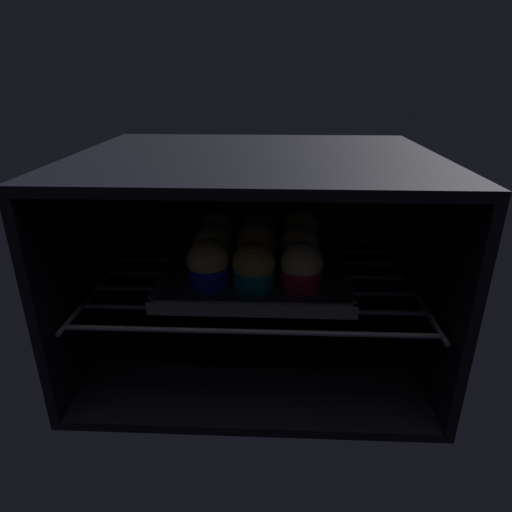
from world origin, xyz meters
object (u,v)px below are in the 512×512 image
(muffin_row1_col1, at_px, (255,247))
(muffin_row1_col2, at_px, (299,249))
(muffin_row0_col2, at_px, (302,267))
(muffin_row1_col0, at_px, (213,247))
(muffin_row0_col1, at_px, (253,268))
(muffin_row2_col1, at_px, (258,235))
(baking_tray, at_px, (256,270))
(muffin_row0_col0, at_px, (208,264))
(muffin_row2_col2, at_px, (300,232))
(muffin_row2_col0, at_px, (218,233))

(muffin_row1_col1, height_order, muffin_row1_col2, muffin_row1_col1)
(muffin_row0_col2, height_order, muffin_row1_col2, same)
(muffin_row0_col2, height_order, muffin_row1_col1, muffin_row1_col1)
(muffin_row1_col0, height_order, muffin_row1_col2, muffin_row1_col0)
(muffin_row0_col1, bearing_deg, muffin_row2_col1, 89.06)
(baking_tray, xyz_separation_m, muffin_row0_col2, (0.08, -0.08, 0.04))
(muffin_row0_col0, xyz_separation_m, muffin_row1_col2, (0.15, 0.08, -0.00))
(muffin_row0_col0, distance_m, muffin_row2_col2, 0.22)
(muffin_row0_col0, distance_m, muffin_row2_col1, 0.17)
(muffin_row1_col0, xyz_separation_m, muffin_row1_col1, (0.08, -0.00, 0.00))
(muffin_row0_col1, relative_size, muffin_row2_col1, 1.01)
(muffin_row2_col1, bearing_deg, muffin_row2_col0, 176.02)
(muffin_row2_col0, bearing_deg, muffin_row1_col2, -27.40)
(baking_tray, bearing_deg, muffin_row0_col0, -134.33)
(muffin_row2_col2, bearing_deg, muffin_row1_col1, -135.40)
(muffin_row0_col0, height_order, muffin_row1_col2, muffin_row0_col0)
(muffin_row1_col0, relative_size, muffin_row1_col1, 0.99)
(muffin_row1_col0, xyz_separation_m, muffin_row2_col2, (0.16, 0.08, 0.00))
(muffin_row0_col1, xyz_separation_m, muffin_row0_col2, (0.08, 0.00, 0.00))
(muffin_row0_col0, relative_size, muffin_row1_col1, 0.97)
(muffin_row0_col0, relative_size, muffin_row2_col1, 1.03)
(muffin_row0_col2, xyz_separation_m, muffin_row1_col2, (-0.00, 0.08, -0.00))
(muffin_row2_col1, distance_m, muffin_row2_col2, 0.08)
(muffin_row1_col2, bearing_deg, muffin_row2_col1, 135.41)
(muffin_row1_col1, bearing_deg, muffin_row2_col0, 132.48)
(muffin_row1_col1, distance_m, muffin_row2_col0, 0.11)
(muffin_row0_col1, bearing_deg, muffin_row0_col0, 175.76)
(baking_tray, distance_m, muffin_row2_col0, 0.12)
(muffin_row0_col2, bearing_deg, muffin_row2_col2, 87.96)
(muffin_row1_col2, relative_size, muffin_row2_col1, 1.01)
(muffin_row1_col0, relative_size, muffin_row2_col1, 1.05)
(muffin_row1_col1, xyz_separation_m, muffin_row1_col2, (0.08, 0.00, -0.00))
(muffin_row1_col0, bearing_deg, muffin_row1_col1, -2.82)
(muffin_row0_col2, bearing_deg, muffin_row1_col0, 152.61)
(muffin_row1_col2, height_order, muffin_row2_col1, same)
(muffin_row0_col0, bearing_deg, muffin_row1_col2, 26.95)
(muffin_row1_col1, bearing_deg, muffin_row0_col1, -89.50)
(muffin_row1_col0, relative_size, muffin_row2_col0, 1.04)
(baking_tray, height_order, muffin_row2_col0, muffin_row2_col0)
(muffin_row0_col0, height_order, muffin_row2_col2, muffin_row2_col2)
(muffin_row2_col0, bearing_deg, muffin_row2_col1, -3.98)
(muffin_row2_col0, bearing_deg, baking_tray, -45.94)
(muffin_row0_col1, distance_m, muffin_row0_col2, 0.08)
(baking_tray, height_order, muffin_row1_col0, muffin_row1_col0)
(muffin_row2_col0, xyz_separation_m, muffin_row2_col2, (0.16, 0.00, 0.00))
(baking_tray, xyz_separation_m, muffin_row0_col1, (-0.00, -0.08, 0.04))
(muffin_row1_col0, distance_m, muffin_row1_col1, 0.08)
(muffin_row0_col0, relative_size, muffin_row1_col2, 1.02)
(muffin_row2_col0, bearing_deg, muffin_row0_col0, -88.94)
(muffin_row2_col0, height_order, muffin_row2_col1, same)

